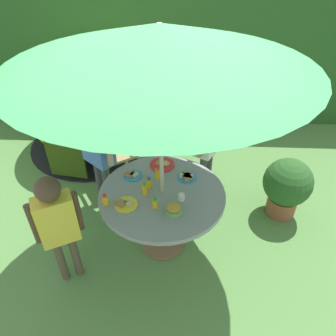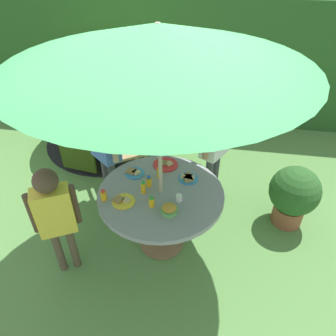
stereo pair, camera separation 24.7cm
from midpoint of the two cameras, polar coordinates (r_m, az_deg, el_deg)
ground_plane at (r=3.48m, az=0.95°, el=-13.43°), size 10.00×10.00×0.02m
hedge_backdrop at (r=5.53m, az=5.90°, el=18.95°), size 9.00×0.70×1.93m
garden_table at (r=3.04m, az=1.07°, el=-6.20°), size 1.19×1.19×0.72m
patio_umbrella at (r=2.30m, az=1.51°, el=21.30°), size 2.24×2.24×2.19m
wooden_chair at (r=4.01m, az=-6.72°, el=4.82°), size 0.65×0.65×0.95m
dome_tent at (r=4.83m, az=-9.35°, el=12.31°), size 2.33×2.33×1.39m
potted_plant at (r=3.70m, az=23.54°, el=-4.41°), size 0.54×0.54×0.73m
child_in_white_shirt at (r=3.53m, az=10.71°, el=6.04°), size 0.35×0.42×1.40m
child_in_blue_shirt at (r=3.48m, az=-9.54°, el=5.35°), size 0.40×0.38×1.37m
child_in_yellow_shirt at (r=2.83m, az=-17.49°, el=-7.51°), size 0.37×0.30×1.20m
snack_bowl at (r=2.74m, az=2.82°, el=-7.58°), size 0.15×0.15×0.08m
plate_center_front at (r=3.28m, az=1.69°, el=0.63°), size 0.26×0.26×0.03m
plate_far_right at (r=3.17m, az=-3.92°, el=-0.91°), size 0.19×0.19×0.03m
plate_near_left at (r=3.11m, az=5.93°, el=-1.86°), size 0.19×0.19×0.03m
plate_mid_left at (r=2.86m, az=-5.70°, el=-6.01°), size 0.21×0.21×0.03m
juice_bottle_near_right at (r=2.78m, az=-0.42°, el=-6.25°), size 0.05×0.05×0.11m
juice_bottle_far_left at (r=2.88m, az=-9.17°, el=-4.95°), size 0.05×0.05×0.11m
juice_bottle_center_back at (r=2.91m, az=-2.07°, el=-3.63°), size 0.04×0.04×0.13m
juice_bottle_mid_right at (r=3.09m, az=0.78°, el=-0.87°), size 0.06×0.06×0.13m
juice_bottle_front_edge at (r=2.99m, az=-1.12°, el=-2.54°), size 0.05×0.05×0.11m
cup_near at (r=2.86m, az=4.47°, el=-5.49°), size 0.06×0.06×0.06m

